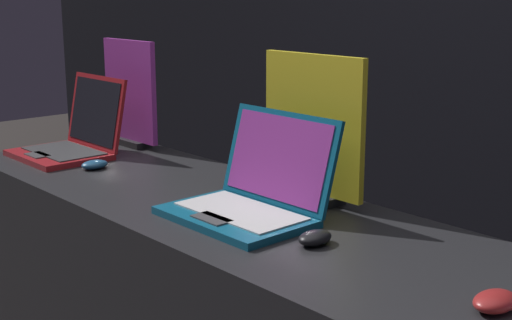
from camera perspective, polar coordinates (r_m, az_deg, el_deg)
name	(u,v)px	position (r m, az deg, el deg)	size (l,w,h in m)	color
laptop_front	(74,137)	(2.64, -14.39, 1.76)	(0.34, 0.32, 0.28)	maroon
mouse_front	(95,165)	(2.43, -12.78, -0.36)	(0.06, 0.09, 0.03)	navy
promo_stand_front	(130,96)	(2.74, -10.03, 5.06)	(0.32, 0.07, 0.40)	black
laptop_middle	(253,193)	(1.87, -0.27, -2.66)	(0.39, 0.33, 0.26)	#0F5170
mouse_middle	(315,238)	(1.68, 4.74, -6.22)	(0.06, 0.09, 0.03)	black
promo_stand_middle	(313,132)	(1.99, 4.56, 2.27)	(0.36, 0.07, 0.41)	black
mouse_back	(495,301)	(1.42, 18.58, -10.66)	(0.07, 0.10, 0.03)	maroon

